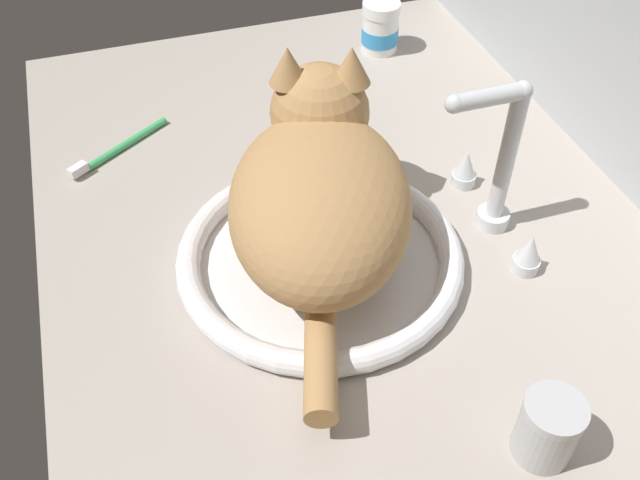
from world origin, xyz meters
TOP-DOWN VIEW (x-y plane):
  - countertop at (0.00, 0.00)cm, footprint 107.04×72.72cm
  - sink_basin at (4.40, -4.92)cm, footprint 33.09×33.09cm
  - faucet at (4.40, 16.55)cm, footprint 19.24×10.91cm
  - cat at (2.09, -4.18)cm, footprint 39.84×27.40cm
  - metal_jar at (33.11, 7.13)cm, footprint 5.62×5.62cm
  - pill_bottle at (-39.19, 19.57)cm, footprint 6.13×6.13cm
  - toothbrush at (-24.46, -24.82)cm, footprint 10.17×14.41cm

SIDE VIEW (x-z plane):
  - countertop at x=0.00cm, z-range 0.00..3.00cm
  - toothbrush at x=-24.46cm, z-range 2.78..4.48cm
  - sink_basin at x=4.40cm, z-range 2.85..5.68cm
  - metal_jar at x=33.11cm, z-range 3.02..10.22cm
  - pill_bottle at x=-39.19cm, z-range 2.71..10.88cm
  - faucet at x=4.40cm, z-range 0.98..21.24cm
  - cat at x=2.09cm, z-range 3.83..22.68cm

